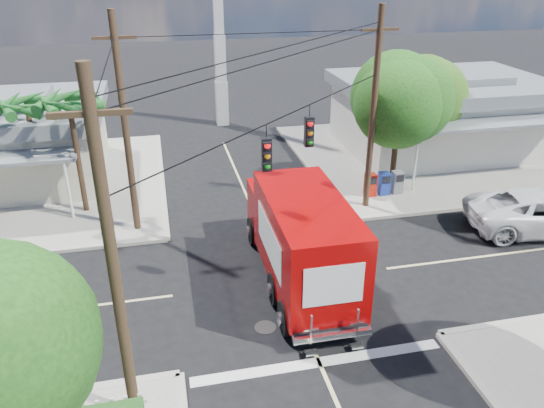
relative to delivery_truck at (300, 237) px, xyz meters
name	(u,v)px	position (x,y,z in m)	size (l,w,h in m)	color
ground	(284,282)	(-0.57, 0.03, -1.79)	(120.00, 120.00, 0.00)	black
sidewalk_ne	(420,156)	(10.31, 10.91, -1.72)	(14.12, 14.12, 0.14)	gray
sidewalk_nw	(23,189)	(-11.45, 10.91, -1.72)	(14.12, 14.12, 0.14)	gray
road_markings	(294,305)	(-0.57, -1.44, -1.79)	(32.00, 32.00, 0.01)	beige
building_ne	(442,112)	(11.93, 11.99, 0.53)	(11.80, 10.20, 4.50)	beige
radio_tower	(219,40)	(-0.07, 20.03, 3.85)	(0.80, 0.80, 17.00)	silver
tree_sw_front	(4,358)	(-7.56, -7.51, 2.54)	(3.88, 3.78, 6.03)	#422D1C
tree_ne_front	(401,97)	(6.64, 6.79, 2.98)	(4.21, 4.14, 6.66)	#422D1C
tree_ne_back	(428,95)	(9.24, 8.99, 2.40)	(3.77, 3.66, 5.82)	#422D1C
palm_nw_front	(69,105)	(-8.07, 7.53, 3.25)	(3.01, 3.08, 5.59)	#422D1C
palm_nw_back	(27,107)	(-10.07, 9.03, 2.88)	(3.01, 3.08, 5.19)	#422D1C
utility_poles	(230,149)	(-2.15, 1.63, 2.88)	(12.00, 10.68, 9.00)	#473321
vending_boxes	(384,183)	(5.93, 6.23, -1.10)	(1.90, 0.50, 1.10)	red
delivery_truck	(300,237)	(0.00, 0.00, 0.00)	(2.71, 8.20, 3.53)	black
parked_car	(542,212)	(11.08, 1.51, -0.92)	(2.88, 6.24, 1.73)	silver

